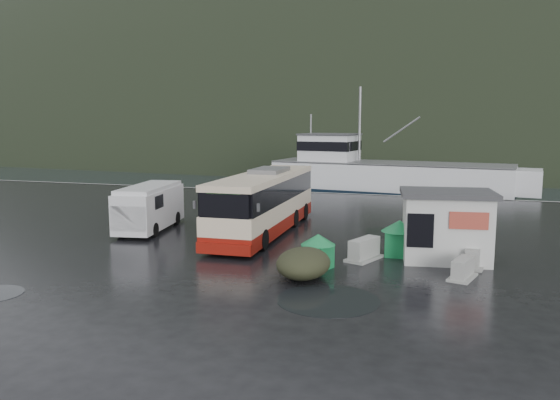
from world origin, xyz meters
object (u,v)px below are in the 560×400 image
(coach_bus, at_px, (264,232))
(jersey_barrier_c, at_px, (474,267))
(white_van, at_px, (151,230))
(waste_bin_left, at_px, (318,268))
(fishing_trawler, at_px, (389,183))
(ticket_kiosk, at_px, (445,260))
(jersey_barrier_a, at_px, (462,279))
(waste_bin_right, at_px, (399,256))
(dome_tent, at_px, (303,277))
(jersey_barrier_b, at_px, (364,260))

(coach_bus, bearing_deg, jersey_barrier_c, -22.93)
(coach_bus, relative_size, white_van, 2.03)
(waste_bin_left, distance_m, jersey_barrier_c, 6.10)
(white_van, distance_m, fishing_trawler, 27.77)
(ticket_kiosk, relative_size, jersey_barrier_a, 2.46)
(waste_bin_right, height_order, dome_tent, waste_bin_right)
(jersey_barrier_b, xyz_separation_m, fishing_trawler, (-1.97, 28.99, 0.00))
(jersey_barrier_a, height_order, fishing_trawler, fishing_trawler)
(white_van, bearing_deg, ticket_kiosk, -16.97)
(waste_bin_right, relative_size, fishing_trawler, 0.06)
(dome_tent, bearing_deg, coach_bus, 118.52)
(fishing_trawler, bearing_deg, jersey_barrier_c, -70.09)
(coach_bus, distance_m, white_van, 6.02)
(waste_bin_right, distance_m, fishing_trawler, 28.11)
(fishing_trawler, bearing_deg, jersey_barrier_a, -71.63)
(coach_bus, xyz_separation_m, jersey_barrier_a, (9.48, -5.74, 0.00))
(white_van, relative_size, jersey_barrier_a, 3.80)
(white_van, xyz_separation_m, fishing_trawler, (9.63, 26.05, 0.00))
(coach_bus, bearing_deg, ticket_kiosk, -21.26)
(ticket_kiosk, bearing_deg, coach_bus, 153.11)
(jersey_barrier_b, bearing_deg, ticket_kiosk, 15.81)
(waste_bin_left, distance_m, dome_tent, 1.42)
(coach_bus, height_order, waste_bin_right, coach_bus)
(coach_bus, relative_size, jersey_barrier_b, 6.47)
(coach_bus, relative_size, dome_tent, 4.21)
(waste_bin_left, relative_size, ticket_kiosk, 0.37)
(fishing_trawler, bearing_deg, dome_tent, -81.84)
(waste_bin_left, distance_m, jersey_barrier_b, 2.37)
(jersey_barrier_a, bearing_deg, white_van, 163.33)
(jersey_barrier_a, relative_size, jersey_barrier_c, 0.93)
(waste_bin_left, bearing_deg, dome_tent, -98.58)
(waste_bin_left, bearing_deg, ticket_kiosk, 30.28)
(waste_bin_left, bearing_deg, jersey_barrier_c, 19.19)
(white_van, xyz_separation_m, jersey_barrier_c, (15.85, -2.76, 0.00))
(waste_bin_right, bearing_deg, waste_bin_left, -134.09)
(coach_bus, distance_m, waste_bin_right, 7.60)
(waste_bin_left, xyz_separation_m, ticket_kiosk, (4.67, 2.73, 0.00))
(dome_tent, bearing_deg, white_van, 148.00)
(waste_bin_left, xyz_separation_m, dome_tent, (-0.21, -1.40, 0.00))
(ticket_kiosk, bearing_deg, jersey_barrier_a, -83.32)
(dome_tent, bearing_deg, jersey_barrier_b, 62.01)
(jersey_barrier_c, distance_m, fishing_trawler, 29.48)
(white_van, relative_size, waste_bin_left, 4.21)
(coach_bus, height_order, waste_bin_left, coach_bus)
(jersey_barrier_b, distance_m, fishing_trawler, 29.05)
(dome_tent, relative_size, ticket_kiosk, 0.74)
(fishing_trawler, bearing_deg, jersey_barrier_b, -78.39)
(white_van, bearing_deg, waste_bin_right, -17.33)
(white_van, distance_m, jersey_barrier_b, 11.96)
(jersey_barrier_b, relative_size, jersey_barrier_c, 1.10)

